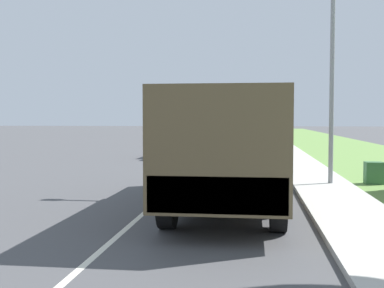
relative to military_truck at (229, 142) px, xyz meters
name	(u,v)px	position (x,y,z in m)	size (l,w,h in m)	color
ground_plane	(223,144)	(-1.82, 27.12, -1.53)	(180.00, 180.00, 0.00)	#4C4C4F
lane_centre_stripe	(223,144)	(-1.82, 27.12, -1.52)	(0.12, 120.00, 0.00)	silver
sidewalk_right	(280,144)	(2.68, 27.12, -1.47)	(1.80, 120.00, 0.12)	beige
grass_strip_right	(337,145)	(7.08, 27.12, -1.52)	(7.00, 120.00, 0.02)	#6B9347
military_truck	(229,142)	(0.00, 0.00, 0.00)	(2.37, 7.89, 2.65)	#474C38
car_nearest_ahead	(176,145)	(-3.56, 14.15, -0.89)	(1.72, 4.42, 1.40)	#B7BABF
car_second_ahead	(247,136)	(0.09, 29.49, -0.90)	(1.94, 3.94, 1.38)	#336B3D
car_third_ahead	(214,131)	(-3.75, 42.77, -0.84)	(1.92, 4.71, 1.51)	black
lamp_post	(326,34)	(2.74, 3.63, 3.11)	(1.69, 0.24, 7.66)	gray
utility_box	(374,173)	(4.38, 4.36, -1.16)	(0.55, 0.45, 0.70)	#3D7042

